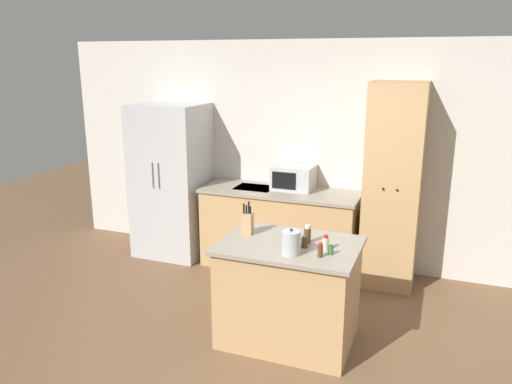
# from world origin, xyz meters

# --- Properties ---
(ground_plane) EXTENTS (14.00, 14.00, 0.00)m
(ground_plane) POSITION_xyz_m (0.00, 0.00, 0.00)
(ground_plane) COLOR brown
(wall_back) EXTENTS (7.20, 0.06, 2.60)m
(wall_back) POSITION_xyz_m (0.00, 2.33, 1.30)
(wall_back) COLOR beige
(wall_back) RESTS_ON ground_plane
(refrigerator) EXTENTS (0.84, 0.74, 1.87)m
(refrigerator) POSITION_xyz_m (-2.06, 1.94, 0.93)
(refrigerator) COLOR #B7BABC
(refrigerator) RESTS_ON ground_plane
(back_counter) EXTENTS (1.81, 0.68, 0.94)m
(back_counter) POSITION_xyz_m (-0.66, 1.98, 0.47)
(back_counter) COLOR tan
(back_counter) RESTS_ON ground_plane
(pantry_cabinet) EXTENTS (0.56, 0.61, 2.17)m
(pantry_cabinet) POSITION_xyz_m (0.58, 2.01, 1.09)
(pantry_cabinet) COLOR tan
(pantry_cabinet) RESTS_ON ground_plane
(kitchen_island) EXTENTS (1.16, 0.83, 0.90)m
(kitchen_island) POSITION_xyz_m (-0.09, 0.49, 0.45)
(kitchen_island) COLOR tan
(kitchen_island) RESTS_ON ground_plane
(microwave) EXTENTS (0.46, 0.39, 0.27)m
(microwave) POSITION_xyz_m (-0.54, 2.09, 1.07)
(microwave) COLOR #B2B5B7
(microwave) RESTS_ON back_counter
(knife_block) EXTENTS (0.09, 0.08, 0.29)m
(knife_block) POSITION_xyz_m (-0.51, 0.58, 1.00)
(knife_block) COLOR tan
(knife_block) RESTS_ON kitchen_island
(spice_bottle_tall_dark) EXTENTS (0.05, 0.05, 0.13)m
(spice_bottle_tall_dark) POSITION_xyz_m (0.22, 0.46, 0.95)
(spice_bottle_tall_dark) COLOR beige
(spice_bottle_tall_dark) RESTS_ON kitchen_island
(spice_bottle_short_red) EXTENTS (0.05, 0.05, 0.10)m
(spice_bottle_short_red) POSITION_xyz_m (0.05, 0.45, 0.94)
(spice_bottle_short_red) COLOR #563319
(spice_bottle_short_red) RESTS_ON kitchen_island
(spice_bottle_amber_oil) EXTENTS (0.06, 0.06, 0.16)m
(spice_bottle_amber_oil) POSITION_xyz_m (0.04, 0.56, 0.97)
(spice_bottle_amber_oil) COLOR #563319
(spice_bottle_amber_oil) RESTS_ON kitchen_island
(spice_bottle_green_herb) EXTENTS (0.04, 0.04, 0.08)m
(spice_bottle_green_herb) POSITION_xyz_m (0.28, 0.38, 0.93)
(spice_bottle_green_herb) COLOR #337033
(spice_bottle_green_herb) RESTS_ON kitchen_island
(spice_bottle_pale_salt) EXTENTS (0.04, 0.04, 0.12)m
(spice_bottle_pale_salt) POSITION_xyz_m (0.22, 0.30, 0.95)
(spice_bottle_pale_salt) COLOR #563319
(spice_bottle_pale_salt) RESTS_ON kitchen_island
(kettle) EXTENTS (0.15, 0.15, 0.22)m
(kettle) POSITION_xyz_m (-0.01, 0.27, 0.99)
(kettle) COLOR #B2B5B7
(kettle) RESTS_ON kitchen_island
(fire_extinguisher) EXTENTS (0.12, 0.12, 0.47)m
(fire_extinguisher) POSITION_xyz_m (-2.61, 1.88, 0.21)
(fire_extinguisher) COLOR red
(fire_extinguisher) RESTS_ON ground_plane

